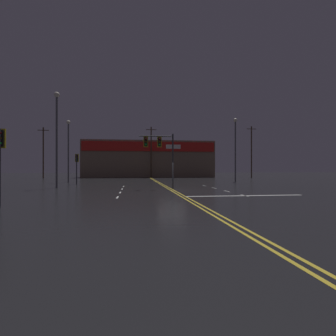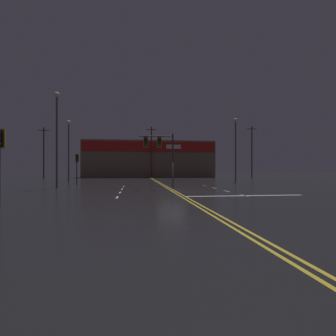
% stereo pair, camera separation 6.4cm
% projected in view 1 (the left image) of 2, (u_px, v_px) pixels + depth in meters
% --- Properties ---
extents(ground_plane, '(200.00, 200.00, 0.00)m').
position_uv_depth(ground_plane, '(172.00, 190.00, 23.58)').
color(ground_plane, black).
extents(road_markings, '(13.38, 60.00, 0.01)m').
position_uv_depth(road_markings, '(183.00, 191.00, 22.70)').
color(road_markings, gold).
rests_on(road_markings, ground).
extents(traffic_signal_median, '(3.27, 0.36, 5.24)m').
position_uv_depth(traffic_signal_median, '(159.00, 147.00, 24.64)').
color(traffic_signal_median, '#38383D').
rests_on(traffic_signal_median, ground).
extents(traffic_signal_corner_southwest, '(0.42, 0.36, 3.97)m').
position_uv_depth(traffic_signal_corner_southwest, '(0.00, 149.00, 13.20)').
color(traffic_signal_corner_southwest, '#38383D').
rests_on(traffic_signal_corner_southwest, ground).
extents(traffic_signal_corner_northwest, '(0.42, 0.36, 3.73)m').
position_uv_depth(traffic_signal_corner_northwest, '(77.00, 162.00, 31.88)').
color(traffic_signal_corner_northwest, '#38383D').
rests_on(traffic_signal_corner_northwest, ground).
extents(streetlight_near_left, '(0.56, 0.56, 9.32)m').
position_uv_depth(streetlight_near_left, '(235.00, 141.00, 38.26)').
color(streetlight_near_left, '#59595E').
rests_on(streetlight_near_left, ground).
extents(streetlight_near_right, '(0.56, 0.56, 8.71)m').
position_uv_depth(streetlight_near_right, '(68.00, 142.00, 36.65)').
color(streetlight_near_right, '#59595E').
rests_on(streetlight_near_right, ground).
extents(streetlight_median_approach, '(0.56, 0.56, 9.62)m').
position_uv_depth(streetlight_median_approach, '(57.00, 127.00, 26.16)').
color(streetlight_median_approach, '#59595E').
rests_on(streetlight_median_approach, ground).
extents(building_backdrop, '(28.97, 10.23, 8.10)m').
position_uv_depth(building_backdrop, '(148.00, 159.00, 61.05)').
color(building_backdrop, '#7A6651').
rests_on(building_backdrop, ground).
extents(utility_pole_row, '(46.30, 0.26, 11.38)m').
position_uv_depth(utility_pole_row, '(156.00, 151.00, 55.54)').
color(utility_pole_row, '#4C3828').
rests_on(utility_pole_row, ground).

